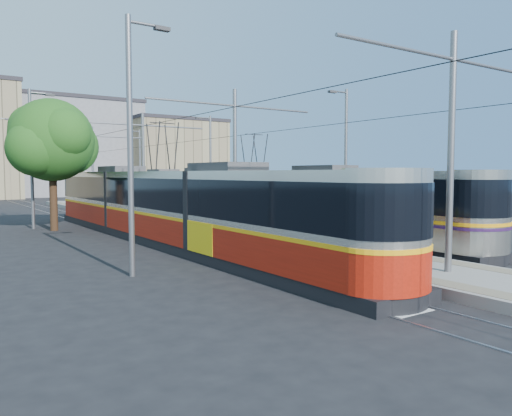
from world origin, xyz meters
TOP-DOWN VIEW (x-y plane):
  - ground at (0.00, 0.00)m, footprint 160.00×160.00m
  - platform at (0.00, 17.00)m, footprint 4.00×50.00m
  - tactile_strip_left at (-1.45, 17.00)m, footprint 0.70×50.00m
  - tactile_strip_right at (1.45, 17.00)m, footprint 0.70×50.00m
  - rails at (0.00, 17.00)m, footprint 8.71×70.00m
  - track_arrow at (-3.60, -3.00)m, footprint 1.20×5.00m
  - tram_left at (-3.60, 8.45)m, footprint 2.43×28.38m
  - tram_right at (3.60, 11.65)m, footprint 2.43×30.75m
  - catenary at (0.00, 14.15)m, footprint 9.20×70.00m
  - street_lamps at (-0.00, 21.00)m, footprint 15.18×38.22m
  - shelter at (0.54, 13.07)m, footprint 0.87×1.19m
  - tree at (-6.39, 16.67)m, footprint 5.05×4.67m
  - building_centre at (6.00, 64.00)m, footprint 18.36×14.28m
  - building_right at (20.00, 58.00)m, footprint 14.28×10.20m

SIDE VIEW (x-z plane):
  - ground at x=0.00m, z-range 0.00..0.00m
  - track_arrow at x=-3.60m, z-range 0.00..0.01m
  - rails at x=0.00m, z-range 0.00..0.03m
  - platform at x=0.00m, z-range 0.00..0.30m
  - tactile_strip_left at x=-1.45m, z-range 0.30..0.31m
  - tactile_strip_right at x=1.45m, z-range 0.30..0.31m
  - shelter at x=0.54m, z-range 0.36..2.73m
  - tram_left at x=-3.60m, z-range -1.04..4.46m
  - tram_right at x=3.60m, z-range -0.89..4.61m
  - street_lamps at x=0.00m, z-range 0.18..8.18m
  - catenary at x=0.00m, z-range 1.02..8.02m
  - tree at x=-6.39m, z-range 1.29..8.63m
  - building_right at x=20.00m, z-range 0.01..11.49m
  - building_centre at x=6.00m, z-range 0.01..13.96m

